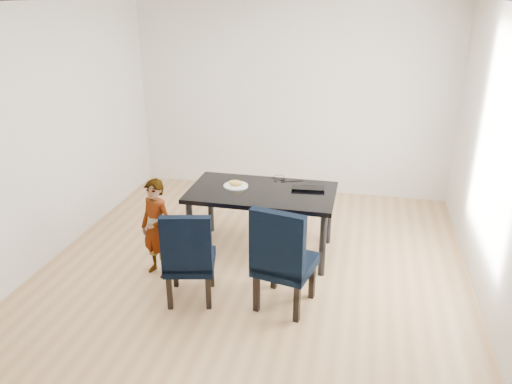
% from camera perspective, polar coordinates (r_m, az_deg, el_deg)
% --- Properties ---
extents(floor, '(4.50, 5.00, 0.01)m').
position_cam_1_polar(floor, '(5.37, -0.47, -9.28)').
color(floor, tan).
rests_on(floor, ground).
extents(ceiling, '(4.50, 5.00, 0.01)m').
position_cam_1_polar(ceiling, '(4.59, -0.59, 21.02)').
color(ceiling, white).
rests_on(ceiling, wall_back).
extents(wall_back, '(4.50, 0.01, 2.70)m').
position_cam_1_polar(wall_back, '(7.19, 4.09, 10.48)').
color(wall_back, silver).
rests_on(wall_back, ground).
extents(wall_front, '(4.50, 0.01, 2.70)m').
position_cam_1_polar(wall_front, '(2.65, -13.18, -11.52)').
color(wall_front, silver).
rests_on(wall_front, ground).
extents(wall_left, '(0.01, 5.00, 2.70)m').
position_cam_1_polar(wall_left, '(5.74, -23.15, 5.76)').
color(wall_left, silver).
rests_on(wall_left, ground).
extents(wall_right, '(0.01, 5.00, 2.70)m').
position_cam_1_polar(wall_right, '(4.85, 26.45, 2.42)').
color(wall_right, white).
rests_on(wall_right, ground).
extents(dining_table, '(1.60, 0.90, 0.75)m').
position_cam_1_polar(dining_table, '(5.62, 0.67, -3.37)').
color(dining_table, black).
rests_on(dining_table, floor).
extents(chair_left, '(0.55, 0.57, 0.95)m').
position_cam_1_polar(chair_left, '(4.79, -7.58, -7.03)').
color(chair_left, black).
rests_on(chair_left, floor).
extents(chair_right, '(0.60, 0.62, 1.05)m').
position_cam_1_polar(chair_right, '(4.63, 3.41, -7.26)').
color(chair_right, black).
rests_on(chair_right, floor).
extents(child, '(0.45, 0.38, 1.05)m').
position_cam_1_polar(child, '(5.21, -11.32, -4.11)').
color(child, '#D36411').
rests_on(child, floor).
extents(plate, '(0.34, 0.34, 0.02)m').
position_cam_1_polar(plate, '(5.58, -2.33, 0.72)').
color(plate, white).
rests_on(plate, dining_table).
extents(sandwich, '(0.18, 0.12, 0.07)m').
position_cam_1_polar(sandwich, '(5.56, -2.35, 1.06)').
color(sandwich, gold).
rests_on(sandwich, plate).
extents(laptop, '(0.38, 0.26, 0.03)m').
position_cam_1_polar(laptop, '(5.56, 5.98, 0.61)').
color(laptop, black).
rests_on(laptop, dining_table).
extents(cable_tangle, '(0.14, 0.14, 0.01)m').
position_cam_1_polar(cable_tangle, '(5.75, 2.73, 1.30)').
color(cable_tangle, black).
rests_on(cable_tangle, dining_table).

